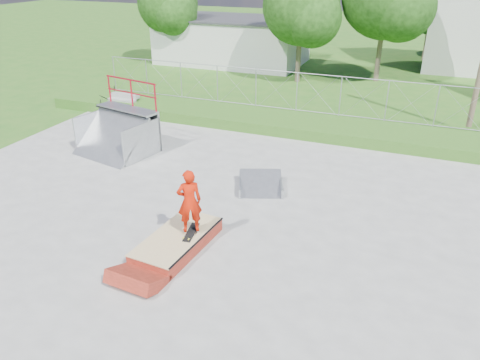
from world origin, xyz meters
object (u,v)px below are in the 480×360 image
(grind_box, at_px, (177,242))
(flat_bank_ramp, at_px, (261,184))
(skater, at_px, (189,204))
(quarter_pipe, at_px, (113,120))

(grind_box, distance_m, flat_bank_ramp, 4.14)
(grind_box, relative_size, skater, 1.59)
(grind_box, relative_size, flat_bank_ramp, 1.84)
(quarter_pipe, xyz_separation_m, skater, (5.76, -4.76, -0.05))
(grind_box, distance_m, skater, 1.17)
(quarter_pipe, height_order, flat_bank_ramp, quarter_pipe)
(grind_box, height_order, flat_bank_ramp, flat_bank_ramp)
(grind_box, bearing_deg, flat_bank_ramp, 82.02)
(quarter_pipe, bearing_deg, flat_bank_ramp, 3.67)
(quarter_pipe, distance_m, flat_bank_ramp, 6.51)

